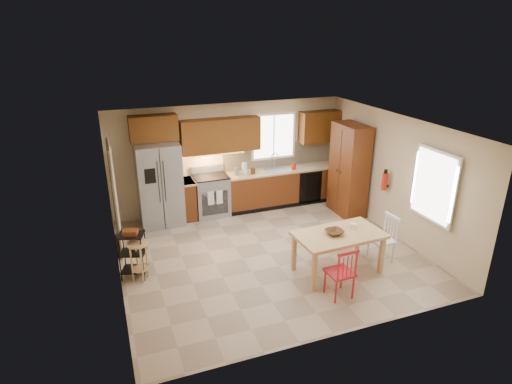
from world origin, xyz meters
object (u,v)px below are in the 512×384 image
at_px(table_jar, 353,227).
at_px(chair_white, 382,239).
at_px(refrigerator, 160,184).
at_px(utility_cart, 133,255).
at_px(pantry, 349,170).
at_px(table_bowl, 334,234).
at_px(chair_red, 340,271).
at_px(bar_stool, 139,261).
at_px(dining_table, 338,253).
at_px(range_stove, 211,196).
at_px(fire_extinguisher, 385,181).
at_px(soap_bottle, 294,165).

bearing_deg(table_jar, chair_white, -4.19).
xyz_separation_m(refrigerator, utility_cart, (-0.80, -2.04, -0.48)).
distance_m(pantry, table_bowl, 2.76).
relative_size(refrigerator, chair_white, 2.03).
bearing_deg(table_bowl, chair_red, -111.40).
xyz_separation_m(refrigerator, bar_stool, (-0.72, -2.16, -0.56)).
xyz_separation_m(refrigerator, pantry, (4.13, -0.93, 0.14)).
distance_m(table_bowl, bar_stool, 3.38).
bearing_deg(pantry, dining_table, -124.92).
height_order(range_stove, chair_white, range_stove).
height_order(chair_white, table_bowl, chair_white).
bearing_deg(dining_table, fire_extinguisher, 30.66).
bearing_deg(soap_bottle, chair_red, -104.05).
xyz_separation_m(chair_red, utility_cart, (-3.04, 1.74, -0.02)).
relative_size(chair_red, bar_stool, 1.26).
relative_size(dining_table, chair_red, 1.70).
relative_size(range_stove, dining_table, 0.60).
relative_size(dining_table, utility_cart, 1.78).
bearing_deg(bar_stool, chair_red, -23.11).
xyz_separation_m(pantry, bar_stool, (-4.85, -1.23, -0.70)).
bearing_deg(table_jar, table_bowl, -167.47).
relative_size(dining_table, table_jar, 12.00).
bearing_deg(table_bowl, range_stove, 112.86).
height_order(dining_table, bar_stool, dining_table).
height_order(soap_bottle, bar_stool, soap_bottle).
height_order(range_stove, bar_stool, range_stove).
bearing_deg(chair_white, refrigerator, 46.05).
bearing_deg(dining_table, range_stove, 111.37).
bearing_deg(utility_cart, dining_table, 1.66).
xyz_separation_m(range_stove, bar_stool, (-1.87, -2.22, -0.11)).
xyz_separation_m(table_jar, utility_cart, (-3.72, 0.99, -0.35)).
height_order(dining_table, utility_cart, utility_cart).
distance_m(pantry, bar_stool, 5.05).
xyz_separation_m(fire_extinguisher, chair_white, (-0.79, -1.11, -0.65)).
distance_m(chair_white, bar_stool, 4.36).
bearing_deg(dining_table, chair_white, 0.08).
xyz_separation_m(dining_table, utility_cart, (-3.39, 1.09, 0.06)).
bearing_deg(utility_cart, bar_stool, -34.96).
height_order(refrigerator, fire_extinguisher, refrigerator).
distance_m(table_bowl, table_jar, 0.44).
relative_size(chair_red, table_jar, 7.05).
height_order(soap_bottle, chair_red, soap_bottle).
bearing_deg(refrigerator, chair_white, -41.03).
relative_size(pantry, dining_table, 1.38).
height_order(pantry, dining_table, pantry).
distance_m(fire_extinguisher, utility_cart, 5.17).
height_order(pantry, utility_cart, pantry).
bearing_deg(table_jar, pantry, 60.25).
height_order(chair_red, chair_white, same).
xyz_separation_m(refrigerator, fire_extinguisher, (4.33, -1.98, 0.19)).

